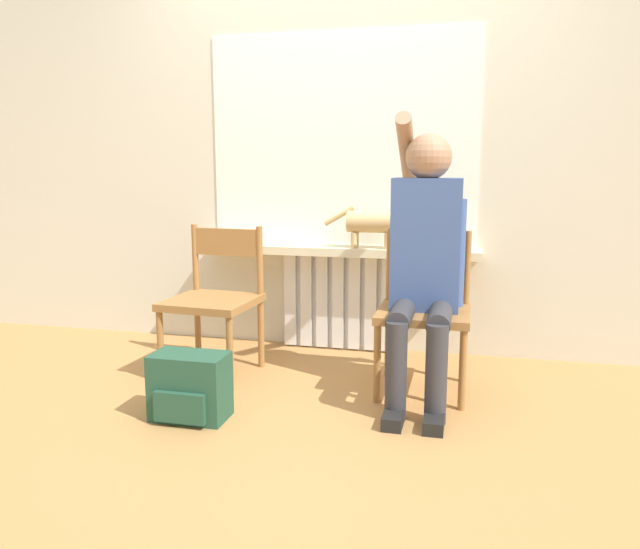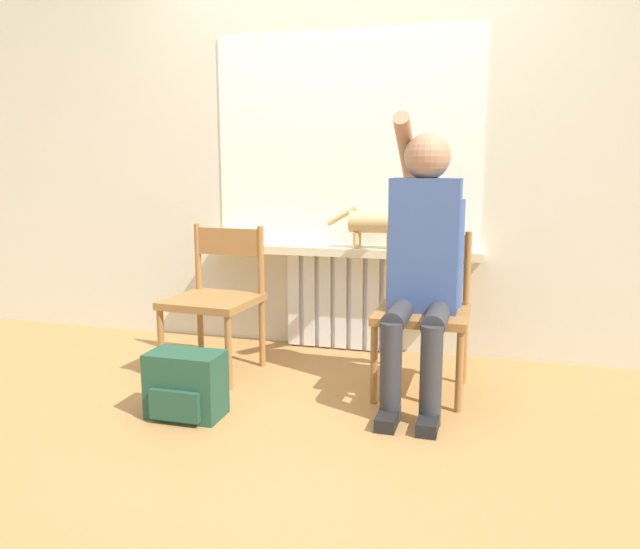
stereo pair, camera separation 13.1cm
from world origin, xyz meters
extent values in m
plane|color=#B27F47|center=(0.00, 0.00, 0.00)|extent=(12.00, 12.00, 0.00)
cube|color=beige|center=(0.00, 1.23, 1.35)|extent=(7.00, 0.06, 2.70)
cube|color=white|center=(0.00, 1.16, 0.31)|extent=(0.72, 0.05, 0.61)
cube|color=white|center=(-0.31, 1.12, 0.31)|extent=(0.07, 0.03, 0.59)
cube|color=white|center=(-0.21, 1.12, 0.31)|extent=(0.07, 0.03, 0.59)
cube|color=white|center=(-0.10, 1.12, 0.31)|extent=(0.07, 0.03, 0.59)
cube|color=white|center=(0.00, 1.12, 0.31)|extent=(0.07, 0.03, 0.59)
cube|color=white|center=(0.10, 1.12, 0.31)|extent=(0.07, 0.03, 0.59)
cube|color=white|center=(0.21, 1.12, 0.31)|extent=(0.07, 0.03, 0.59)
cube|color=white|center=(0.31, 1.12, 0.31)|extent=(0.07, 0.03, 0.59)
cube|color=beige|center=(0.00, 1.09, 0.64)|extent=(1.73, 0.23, 0.05)
cube|color=white|center=(0.00, 1.20, 1.31)|extent=(1.66, 0.01, 1.28)
cube|color=#9E6B38|center=(-0.58, 0.49, 0.41)|extent=(0.49, 0.49, 0.04)
cylinder|color=#9E6B38|center=(-0.80, 0.30, 0.20)|extent=(0.04, 0.04, 0.39)
cylinder|color=#9E6B38|center=(-0.39, 0.27, 0.20)|extent=(0.04, 0.04, 0.39)
cylinder|color=#9E6B38|center=(-0.77, 0.70, 0.20)|extent=(0.04, 0.04, 0.39)
cylinder|color=#9E6B38|center=(-0.36, 0.68, 0.20)|extent=(0.04, 0.04, 0.39)
cylinder|color=#9E6B38|center=(-0.77, 0.70, 0.63)|extent=(0.04, 0.04, 0.39)
cylinder|color=#9E6B38|center=(-0.36, 0.68, 0.63)|extent=(0.04, 0.04, 0.39)
cube|color=#9E6B38|center=(-0.56, 0.69, 0.72)|extent=(0.41, 0.05, 0.15)
cube|color=#9E6B38|center=(0.58, 0.49, 0.41)|extent=(0.46, 0.46, 0.04)
cylinder|color=#9E6B38|center=(0.37, 0.28, 0.20)|extent=(0.04, 0.04, 0.39)
cylinder|color=#9E6B38|center=(0.78, 0.28, 0.20)|extent=(0.04, 0.04, 0.39)
cylinder|color=#9E6B38|center=(0.37, 0.69, 0.20)|extent=(0.04, 0.04, 0.39)
cylinder|color=#9E6B38|center=(0.78, 0.69, 0.20)|extent=(0.04, 0.04, 0.39)
cylinder|color=#9E6B38|center=(0.37, 0.69, 0.63)|extent=(0.04, 0.04, 0.39)
cylinder|color=#9E6B38|center=(0.78, 0.69, 0.63)|extent=(0.04, 0.04, 0.39)
cube|color=#9E6B38|center=(0.58, 0.69, 0.72)|extent=(0.41, 0.02, 0.15)
cylinder|color=#333338|center=(0.49, 0.30, 0.45)|extent=(0.11, 0.42, 0.11)
cylinder|color=#333338|center=(0.67, 0.30, 0.45)|extent=(0.11, 0.42, 0.11)
cylinder|color=#333338|center=(0.49, 0.09, 0.23)|extent=(0.10, 0.10, 0.46)
cylinder|color=#333338|center=(0.67, 0.09, 0.23)|extent=(0.10, 0.10, 0.46)
cube|color=black|center=(0.49, 0.03, 0.03)|extent=(0.09, 0.20, 0.06)
cube|color=black|center=(0.67, 0.03, 0.03)|extent=(0.09, 0.20, 0.06)
cube|color=#3D5693|center=(0.58, 0.51, 0.76)|extent=(0.34, 0.20, 0.66)
sphere|color=#A87A5B|center=(0.58, 0.51, 1.19)|extent=(0.23, 0.23, 0.23)
cylinder|color=#A87A5B|center=(0.46, 0.65, 1.22)|extent=(0.08, 0.50, 0.38)
cylinder|color=#3D5693|center=(0.73, 0.47, 0.73)|extent=(0.08, 0.08, 0.53)
cylinder|color=#DBB77A|center=(0.22, 1.05, 0.82)|extent=(0.29, 0.13, 0.13)
sphere|color=#DBB77A|center=(0.39, 1.05, 0.84)|extent=(0.09, 0.09, 0.09)
cone|color=#DBB77A|center=(0.39, 1.03, 0.88)|extent=(0.03, 0.03, 0.03)
cone|color=#DBB77A|center=(0.39, 1.08, 0.88)|extent=(0.03, 0.03, 0.03)
cylinder|color=#DBB77A|center=(0.32, 1.02, 0.71)|extent=(0.04, 0.04, 0.09)
cylinder|color=#DBB77A|center=(0.32, 1.09, 0.71)|extent=(0.04, 0.04, 0.09)
cylinder|color=#DBB77A|center=(0.11, 1.02, 0.71)|extent=(0.04, 0.04, 0.09)
cylinder|color=#DBB77A|center=(0.11, 1.09, 0.71)|extent=(0.04, 0.04, 0.09)
cylinder|color=#DBB77A|center=(0.02, 1.05, 0.86)|extent=(0.19, 0.03, 0.13)
cube|color=#234C38|center=(-0.43, -0.11, 0.15)|extent=(0.34, 0.20, 0.31)
cube|color=#234C38|center=(-0.43, -0.23, 0.09)|extent=(0.24, 0.03, 0.14)
camera|label=1|loc=(0.79, -2.63, 1.15)|focal=35.00mm
camera|label=2|loc=(0.92, -2.59, 1.15)|focal=35.00mm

